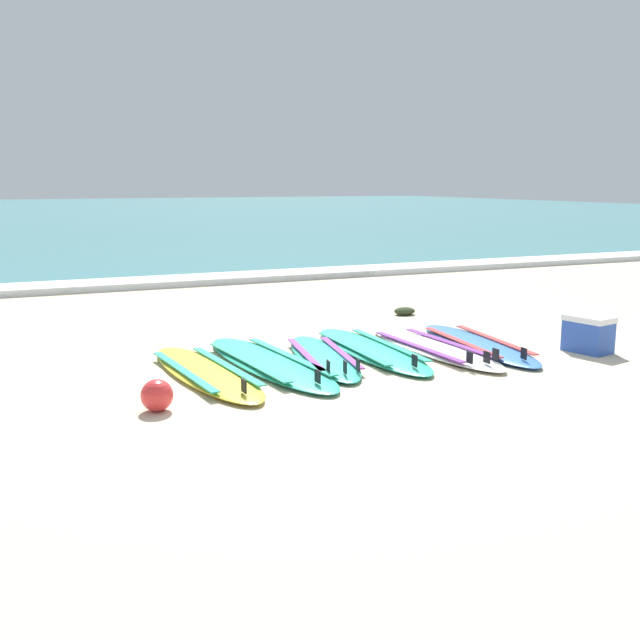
{
  "coord_description": "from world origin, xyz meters",
  "views": [
    {
      "loc": [
        -2.85,
        -6.33,
        1.74
      ],
      "look_at": [
        0.35,
        0.9,
        0.25
      ],
      "focal_mm": 41.46,
      "sensor_mm": 36.0,
      "label": 1
    }
  ],
  "objects_px": {
    "surfboard_1": "(269,362)",
    "surfboard_2": "(323,357)",
    "surfboard_3": "(371,350)",
    "surfboard_0": "(205,372)",
    "cooler_box": "(588,334)",
    "surfboard_4": "(434,348)",
    "beach_ball": "(157,395)",
    "surfboard_5": "(478,344)"
  },
  "relations": [
    {
      "from": "surfboard_1",
      "to": "surfboard_2",
      "type": "height_order",
      "value": "same"
    },
    {
      "from": "surfboard_2",
      "to": "surfboard_4",
      "type": "distance_m",
      "value": 1.21
    },
    {
      "from": "surfboard_2",
      "to": "beach_ball",
      "type": "bearing_deg",
      "value": -152.16
    },
    {
      "from": "surfboard_4",
      "to": "surfboard_3",
      "type": "bearing_deg",
      "value": 162.49
    },
    {
      "from": "surfboard_4",
      "to": "surfboard_1",
      "type": "bearing_deg",
      "value": 176.23
    },
    {
      "from": "surfboard_0",
      "to": "surfboard_2",
      "type": "relative_size",
      "value": 1.12
    },
    {
      "from": "surfboard_2",
      "to": "surfboard_3",
      "type": "bearing_deg",
      "value": 8.88
    },
    {
      "from": "beach_ball",
      "to": "surfboard_4",
      "type": "bearing_deg",
      "value": 15.78
    },
    {
      "from": "beach_ball",
      "to": "surfboard_3",
      "type": "bearing_deg",
      "value": 23.72
    },
    {
      "from": "surfboard_5",
      "to": "cooler_box",
      "type": "relative_size",
      "value": 4.34
    },
    {
      "from": "surfboard_0",
      "to": "surfboard_3",
      "type": "distance_m",
      "value": 1.81
    },
    {
      "from": "surfboard_1",
      "to": "beach_ball",
      "type": "height_order",
      "value": "beach_ball"
    },
    {
      "from": "beach_ball",
      "to": "cooler_box",
      "type": "bearing_deg",
      "value": 2.56
    },
    {
      "from": "surfboard_0",
      "to": "beach_ball",
      "type": "distance_m",
      "value": 1.06
    },
    {
      "from": "surfboard_3",
      "to": "surfboard_5",
      "type": "bearing_deg",
      "value": -10.86
    },
    {
      "from": "surfboard_0",
      "to": "surfboard_2",
      "type": "distance_m",
      "value": 1.22
    },
    {
      "from": "surfboard_1",
      "to": "cooler_box",
      "type": "height_order",
      "value": "cooler_box"
    },
    {
      "from": "surfboard_0",
      "to": "surfboard_2",
      "type": "height_order",
      "value": "same"
    },
    {
      "from": "surfboard_3",
      "to": "surfboard_4",
      "type": "bearing_deg",
      "value": -17.51
    },
    {
      "from": "surfboard_3",
      "to": "beach_ball",
      "type": "xyz_separation_m",
      "value": [
        -2.41,
        -1.06,
        0.09
      ]
    },
    {
      "from": "surfboard_4",
      "to": "surfboard_5",
      "type": "relative_size",
      "value": 1.0
    },
    {
      "from": "surfboard_1",
      "to": "beach_ball",
      "type": "distance_m",
      "value": 1.6
    },
    {
      "from": "surfboard_4",
      "to": "surfboard_5",
      "type": "height_order",
      "value": "same"
    },
    {
      "from": "cooler_box",
      "to": "surfboard_5",
      "type": "bearing_deg",
      "value": 145.2
    },
    {
      "from": "surfboard_5",
      "to": "beach_ball",
      "type": "relative_size",
      "value": 8.95
    },
    {
      "from": "surfboard_3",
      "to": "cooler_box",
      "type": "height_order",
      "value": "cooler_box"
    },
    {
      "from": "surfboard_2",
      "to": "cooler_box",
      "type": "xyz_separation_m",
      "value": [
        2.65,
        -0.77,
        0.16
      ]
    },
    {
      "from": "surfboard_3",
      "to": "cooler_box",
      "type": "distance_m",
      "value": 2.25
    },
    {
      "from": "surfboard_5",
      "to": "beach_ball",
      "type": "xyz_separation_m",
      "value": [
        -3.57,
        -0.83,
        0.09
      ]
    },
    {
      "from": "surfboard_2",
      "to": "surfboard_4",
      "type": "relative_size",
      "value": 0.92
    },
    {
      "from": "surfboard_3",
      "to": "beach_ball",
      "type": "relative_size",
      "value": 9.26
    },
    {
      "from": "surfboard_1",
      "to": "surfboard_4",
      "type": "distance_m",
      "value": 1.78
    },
    {
      "from": "surfboard_0",
      "to": "surfboard_1",
      "type": "xyz_separation_m",
      "value": [
        0.65,
        0.11,
        -0.0
      ]
    },
    {
      "from": "surfboard_3",
      "to": "surfboard_0",
      "type": "bearing_deg",
      "value": -173.76
    },
    {
      "from": "surfboard_2",
      "to": "beach_ball",
      "type": "xyz_separation_m",
      "value": [
        -1.83,
        -0.97,
        0.09
      ]
    },
    {
      "from": "surfboard_0",
      "to": "surfboard_1",
      "type": "distance_m",
      "value": 0.66
    },
    {
      "from": "surfboard_0",
      "to": "surfboard_4",
      "type": "xyz_separation_m",
      "value": [
        2.43,
        -0.0,
        0.0
      ]
    },
    {
      "from": "surfboard_4",
      "to": "cooler_box",
      "type": "height_order",
      "value": "cooler_box"
    },
    {
      "from": "surfboard_5",
      "to": "cooler_box",
      "type": "bearing_deg",
      "value": -34.8
    },
    {
      "from": "surfboard_5",
      "to": "cooler_box",
      "type": "distance_m",
      "value": 1.12
    },
    {
      "from": "surfboard_2",
      "to": "surfboard_5",
      "type": "relative_size",
      "value": 0.92
    },
    {
      "from": "surfboard_0",
      "to": "surfboard_3",
      "type": "relative_size",
      "value": 1.0
    }
  ]
}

